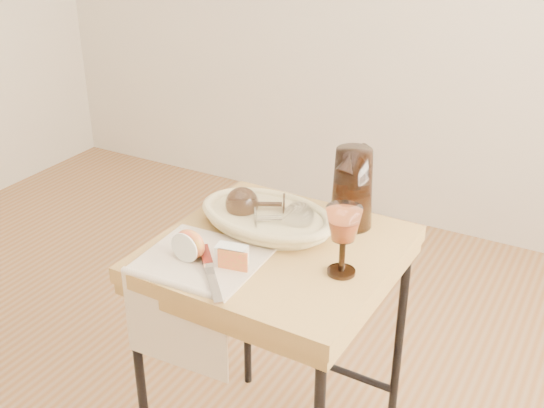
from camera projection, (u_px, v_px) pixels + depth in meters
The scene contains 10 objects.
side_table at pixel (276, 363), 1.75m from camera, with size 0.55×0.55×0.70m, color brown, non-canonical shape.
tea_towel at pixel (202, 259), 1.54m from camera, with size 0.26×0.24×0.01m, color beige.
bread_basket at pixel (267, 220), 1.67m from camera, with size 0.32×0.22×0.05m, color #9B8754, non-canonical shape.
goblet_lying_a at pixel (260, 204), 1.68m from camera, with size 0.14×0.08×0.08m, color brown, non-canonical shape.
goblet_lying_b at pixel (280, 218), 1.62m from camera, with size 0.12×0.08×0.08m, color white, non-canonical shape.
pitcher at pixel (352, 188), 1.65m from camera, with size 0.15×0.23×0.24m, color black, non-canonical shape.
wine_goblet at pixel (343, 241), 1.45m from camera, with size 0.08×0.08×0.16m, color white, non-canonical shape.
apple_half at pixel (190, 244), 1.52m from camera, with size 0.08×0.04×0.07m, color red.
apple_wedge at pixel (232, 256), 1.50m from camera, with size 0.07×0.04×0.05m, color white.
table_knife at pixel (210, 270), 1.47m from camera, with size 0.22×0.02×0.02m, color silver, non-canonical shape.
Camera 1 is at (1.00, -1.00, 1.50)m, focal length 44.58 mm.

